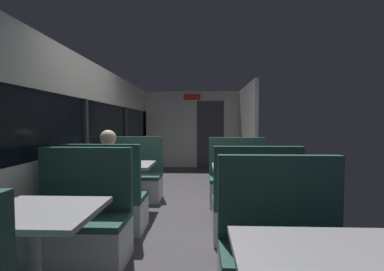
{
  "coord_description": "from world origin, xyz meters",
  "views": [
    {
      "loc": [
        0.29,
        -3.9,
        1.35
      ],
      "look_at": [
        0.04,
        2.89,
        1.03
      ],
      "focal_mm": 25.02,
      "sensor_mm": 36.0,
      "label": 1
    }
  ],
  "objects_px": {
    "dining_table_mid_window": "(122,170)",
    "bench_mid_window_facing_end": "(106,205)",
    "bench_rear_aisle_facing_entry": "(238,184)",
    "bench_mid_window_facing_entry": "(134,181)",
    "dining_table_rear_aisle": "(245,174)",
    "bench_near_window_facing_entry": "(79,228)",
    "dining_table_near_window": "(33,224)",
    "seated_passenger": "(108,187)",
    "bench_front_aisle_facing_entry": "(285,264)",
    "bench_rear_aisle_facing_end": "(254,212)"
  },
  "relations": [
    {
      "from": "bench_front_aisle_facing_entry",
      "to": "bench_rear_aisle_facing_end",
      "type": "distance_m",
      "value": 1.12
    },
    {
      "from": "bench_near_window_facing_entry",
      "to": "bench_rear_aisle_facing_entry",
      "type": "bearing_deg",
      "value": 47.0
    },
    {
      "from": "bench_mid_window_facing_end",
      "to": "dining_table_rear_aisle",
      "type": "height_order",
      "value": "bench_mid_window_facing_end"
    },
    {
      "from": "dining_table_mid_window",
      "to": "bench_mid_window_facing_end",
      "type": "distance_m",
      "value": 0.77
    },
    {
      "from": "bench_mid_window_facing_end",
      "to": "dining_table_rear_aisle",
      "type": "distance_m",
      "value": 1.88
    },
    {
      "from": "dining_table_rear_aisle",
      "to": "bench_rear_aisle_facing_entry",
      "type": "relative_size",
      "value": 0.82
    },
    {
      "from": "bench_mid_window_facing_entry",
      "to": "dining_table_rear_aisle",
      "type": "height_order",
      "value": "bench_mid_window_facing_entry"
    },
    {
      "from": "bench_mid_window_facing_entry",
      "to": "bench_rear_aisle_facing_end",
      "type": "distance_m",
      "value": 2.4
    },
    {
      "from": "bench_mid_window_facing_entry",
      "to": "dining_table_rear_aisle",
      "type": "bearing_deg",
      "value": -26.68
    },
    {
      "from": "dining_table_rear_aisle",
      "to": "bench_rear_aisle_facing_end",
      "type": "distance_m",
      "value": 0.77
    },
    {
      "from": "dining_table_rear_aisle",
      "to": "bench_mid_window_facing_end",
      "type": "bearing_deg",
      "value": -164.41
    },
    {
      "from": "bench_mid_window_facing_end",
      "to": "seated_passenger",
      "type": "distance_m",
      "value": 0.22
    },
    {
      "from": "seated_passenger",
      "to": "dining_table_rear_aisle",
      "type": "bearing_deg",
      "value": 13.42
    },
    {
      "from": "dining_table_near_window",
      "to": "bench_mid_window_facing_end",
      "type": "distance_m",
      "value": 1.45
    },
    {
      "from": "bench_near_window_facing_entry",
      "to": "bench_mid_window_facing_end",
      "type": "bearing_deg",
      "value": 90.0
    },
    {
      "from": "dining_table_near_window",
      "to": "bench_mid_window_facing_entry",
      "type": "bearing_deg",
      "value": 90.0
    },
    {
      "from": "bench_mid_window_facing_end",
      "to": "bench_mid_window_facing_entry",
      "type": "distance_m",
      "value": 1.4
    },
    {
      "from": "dining_table_near_window",
      "to": "bench_mid_window_facing_entry",
      "type": "distance_m",
      "value": 2.84
    },
    {
      "from": "bench_near_window_facing_entry",
      "to": "bench_front_aisle_facing_entry",
      "type": "relative_size",
      "value": 1.0
    },
    {
      "from": "dining_table_near_window",
      "to": "seated_passenger",
      "type": "relative_size",
      "value": 0.71
    },
    {
      "from": "dining_table_near_window",
      "to": "bench_rear_aisle_facing_entry",
      "type": "distance_m",
      "value": 3.19
    },
    {
      "from": "bench_near_window_facing_entry",
      "to": "dining_table_mid_window",
      "type": "xyz_separation_m",
      "value": [
        0.0,
        1.42,
        0.31
      ]
    },
    {
      "from": "dining_table_near_window",
      "to": "dining_table_rear_aisle",
      "type": "relative_size",
      "value": 1.0
    },
    {
      "from": "bench_near_window_facing_entry",
      "to": "dining_table_mid_window",
      "type": "distance_m",
      "value": 1.45
    },
    {
      "from": "dining_table_rear_aisle",
      "to": "bench_front_aisle_facing_entry",
      "type": "bearing_deg",
      "value": -90.0
    },
    {
      "from": "dining_table_near_window",
      "to": "dining_table_rear_aisle",
      "type": "height_order",
      "value": "same"
    },
    {
      "from": "bench_near_window_facing_entry",
      "to": "bench_rear_aisle_facing_entry",
      "type": "height_order",
      "value": "same"
    },
    {
      "from": "dining_table_rear_aisle",
      "to": "seated_passenger",
      "type": "relative_size",
      "value": 0.71
    },
    {
      "from": "bench_rear_aisle_facing_end",
      "to": "bench_rear_aisle_facing_entry",
      "type": "xyz_separation_m",
      "value": [
        0.0,
        1.4,
        0.0
      ]
    },
    {
      "from": "bench_near_window_facing_entry",
      "to": "dining_table_mid_window",
      "type": "relative_size",
      "value": 1.22
    },
    {
      "from": "dining_table_near_window",
      "to": "bench_near_window_facing_entry",
      "type": "bearing_deg",
      "value": 90.0
    },
    {
      "from": "dining_table_near_window",
      "to": "bench_mid_window_facing_entry",
      "type": "relative_size",
      "value": 0.82
    },
    {
      "from": "dining_table_mid_window",
      "to": "dining_table_rear_aisle",
      "type": "xyz_separation_m",
      "value": [
        1.79,
        -0.2,
        0.0
      ]
    },
    {
      "from": "bench_near_window_facing_entry",
      "to": "bench_mid_window_facing_end",
      "type": "height_order",
      "value": "same"
    },
    {
      "from": "bench_mid_window_facing_end",
      "to": "bench_rear_aisle_facing_entry",
      "type": "bearing_deg",
      "value": 33.81
    },
    {
      "from": "dining_table_near_window",
      "to": "bench_near_window_facing_entry",
      "type": "height_order",
      "value": "bench_near_window_facing_entry"
    },
    {
      "from": "bench_mid_window_facing_end",
      "to": "bench_rear_aisle_facing_entry",
      "type": "distance_m",
      "value": 2.15
    },
    {
      "from": "dining_table_mid_window",
      "to": "bench_mid_window_facing_end",
      "type": "height_order",
      "value": "bench_mid_window_facing_end"
    },
    {
      "from": "dining_table_mid_window",
      "to": "bench_mid_window_facing_end",
      "type": "bearing_deg",
      "value": -90.0
    },
    {
      "from": "bench_mid_window_facing_entry",
      "to": "bench_rear_aisle_facing_end",
      "type": "bearing_deg",
      "value": -41.77
    },
    {
      "from": "bench_front_aisle_facing_entry",
      "to": "seated_passenger",
      "type": "distance_m",
      "value": 2.28
    },
    {
      "from": "bench_mid_window_facing_end",
      "to": "bench_rear_aisle_facing_entry",
      "type": "xyz_separation_m",
      "value": [
        1.79,
        1.2,
        0.0
      ]
    },
    {
      "from": "dining_table_near_window",
      "to": "dining_table_mid_window",
      "type": "distance_m",
      "value": 2.12
    },
    {
      "from": "dining_table_near_window",
      "to": "seated_passenger",
      "type": "xyz_separation_m",
      "value": [
        0.0,
        1.49,
        -0.1
      ]
    },
    {
      "from": "dining_table_near_window",
      "to": "bench_rear_aisle_facing_end",
      "type": "height_order",
      "value": "bench_rear_aisle_facing_end"
    },
    {
      "from": "bench_near_window_facing_entry",
      "to": "dining_table_mid_window",
      "type": "height_order",
      "value": "bench_near_window_facing_entry"
    },
    {
      "from": "bench_mid_window_facing_entry",
      "to": "bench_near_window_facing_entry",
      "type": "bearing_deg",
      "value": -90.0
    },
    {
      "from": "dining_table_rear_aisle",
      "to": "bench_rear_aisle_facing_entry",
      "type": "xyz_separation_m",
      "value": [
        0.0,
        0.7,
        -0.31
      ]
    },
    {
      "from": "bench_near_window_facing_entry",
      "to": "dining_table_mid_window",
      "type": "bearing_deg",
      "value": 90.0
    },
    {
      "from": "bench_mid_window_facing_end",
      "to": "bench_rear_aisle_facing_end",
      "type": "height_order",
      "value": "same"
    }
  ]
}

